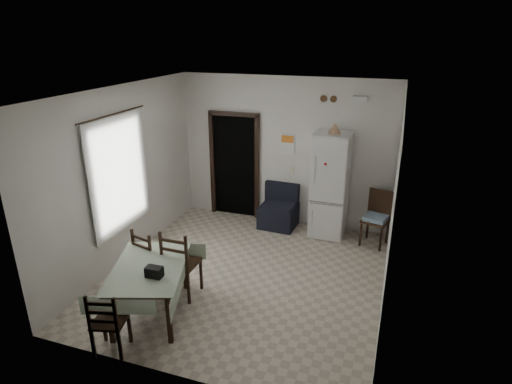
{
  "coord_description": "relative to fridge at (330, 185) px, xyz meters",
  "views": [
    {
      "loc": [
        2.06,
        -5.56,
        3.69
      ],
      "look_at": [
        0.0,
        0.5,
        1.25
      ],
      "focal_mm": 30.0,
      "sensor_mm": 36.0,
      "label": 1
    }
  ],
  "objects": [
    {
      "name": "dining_chair_far_right",
      "position": [
        -1.67,
        -2.7,
        -0.45
      ],
      "size": [
        0.47,
        0.47,
        1.08
      ],
      "primitive_type": null,
      "rotation": [
        0.0,
        0.0,
        3.13
      ],
      "color": "black",
      "rests_on": "ground"
    },
    {
      "name": "dining_chair_near_head",
      "position": [
        -1.92,
        -4.06,
        -0.55
      ],
      "size": [
        0.46,
        0.46,
        0.88
      ],
      "primitive_type": null,
      "rotation": [
        0.0,
        0.0,
        3.39
      ],
      "color": "black",
      "rests_on": "ground"
    },
    {
      "name": "vent_right",
      "position": [
        -0.09,
        0.3,
        1.53
      ],
      "size": [
        0.12,
        0.03,
        0.12
      ],
      "primitive_type": "cylinder",
      "rotation": [
        1.57,
        0.0,
        0.0
      ],
      "color": "brown",
      "rests_on": "ground"
    },
    {
      "name": "emergency_light",
      "position": [
        0.38,
        0.28,
        1.56
      ],
      "size": [
        0.25,
        0.07,
        0.09
      ],
      "primitive_type": "cube",
      "color": "white",
      "rests_on": "ground"
    },
    {
      "name": "dining_table",
      "position": [
        -1.86,
        -3.25,
        -0.62
      ],
      "size": [
        1.33,
        1.63,
        0.73
      ],
      "primitive_type": null,
      "rotation": [
        0.0,
        0.0,
        0.33
      ],
      "color": "#9DAE95",
      "rests_on": "ground"
    },
    {
      "name": "corner_chair",
      "position": [
        0.88,
        -0.18,
        -0.49
      ],
      "size": [
        0.53,
        0.53,
        1.0
      ],
      "primitive_type": null,
      "rotation": [
        0.0,
        0.0,
        -0.25
      ],
      "color": "black",
      "rests_on": "ground"
    },
    {
      "name": "black_bag",
      "position": [
        -1.65,
        -3.44,
        -0.19
      ],
      "size": [
        0.22,
        0.14,
        0.14
      ],
      "primitive_type": "cube",
      "rotation": [
        0.0,
        0.0,
        0.03
      ],
      "color": "black",
      "rests_on": "dining_table"
    },
    {
      "name": "doorway",
      "position": [
        -2.02,
        0.52,
        0.07
      ],
      "size": [
        1.06,
        0.52,
        2.22
      ],
      "color": "black",
      "rests_on": "ground"
    },
    {
      "name": "vent_left",
      "position": [
        -0.27,
        0.3,
        1.53
      ],
      "size": [
        0.12,
        0.03,
        0.12
      ],
      "primitive_type": "cylinder",
      "rotation": [
        1.57,
        0.0,
        0.0
      ],
      "color": "brown",
      "rests_on": "ground"
    },
    {
      "name": "window_recess",
      "position": [
        -3.12,
        -2.13,
        0.56
      ],
      "size": [
        0.1,
        1.2,
        1.6
      ],
      "primitive_type": "cube",
      "color": "silver",
      "rests_on": "ground"
    },
    {
      "name": "curtain",
      "position": [
        -3.01,
        -2.13,
        0.56
      ],
      "size": [
        0.02,
        1.45,
        1.85
      ],
      "primitive_type": "cube",
      "color": "silver",
      "rests_on": "ground"
    },
    {
      "name": "tan_cone",
      "position": [
        0.02,
        -0.03,
        1.08
      ],
      "size": [
        0.25,
        0.25,
        0.19
      ],
      "primitive_type": "cone",
      "rotation": [
        0.0,
        0.0,
        0.1
      ],
      "color": "tan",
      "rests_on": "fridge"
    },
    {
      "name": "fridge",
      "position": [
        0.0,
        0.0,
        0.0
      ],
      "size": [
        0.66,
        0.66,
        1.97
      ],
      "primitive_type": null,
      "rotation": [
        0.0,
        0.0,
        -0.03
      ],
      "color": "silver",
      "rests_on": "ground"
    },
    {
      "name": "ceiling",
      "position": [
        -0.97,
        -1.93,
        1.91
      ],
      "size": [
        4.2,
        4.5,
        0.02
      ],
      "primitive_type": null,
      "color": "white",
      "rests_on": "ground"
    },
    {
      "name": "light_switch",
      "position": [
        -0.82,
        0.31,
        0.11
      ],
      "size": [
        0.08,
        0.02,
        0.12
      ],
      "primitive_type": "cube",
      "color": "beige",
      "rests_on": "ground"
    },
    {
      "name": "dining_chair_far_left",
      "position": [
        -2.2,
        -2.64,
        -0.5
      ],
      "size": [
        0.52,
        0.52,
        0.98
      ],
      "primitive_type": null,
      "rotation": [
        0.0,
        0.0,
        2.87
      ],
      "color": "black",
      "rests_on": "ground"
    },
    {
      "name": "wall_left",
      "position": [
        -3.07,
        -1.93,
        0.46
      ],
      "size": [
        0.02,
        4.5,
        2.9
      ],
      "primitive_type": null,
      "color": "silver",
      "rests_on": "ground"
    },
    {
      "name": "ground",
      "position": [
        -0.97,
        -1.93,
        -0.99
      ],
      "size": [
        4.5,
        4.5,
        0.0
      ],
      "primitive_type": "plane",
      "color": "#C0B19C",
      "rests_on": "ground"
    },
    {
      "name": "navy_seat",
      "position": [
        -0.98,
        -0.0,
        -0.57
      ],
      "size": [
        0.73,
        0.71,
        0.84
      ],
      "primitive_type": null,
      "rotation": [
        0.0,
        0.0,
        -0.06
      ],
      "color": "black",
      "rests_on": "ground"
    },
    {
      "name": "wall_back",
      "position": [
        -0.97,
        0.32,
        0.46
      ],
      "size": [
        4.2,
        0.02,
        2.9
      ],
      "primitive_type": null,
      "color": "silver",
      "rests_on": "ground"
    },
    {
      "name": "wall_right",
      "position": [
        1.13,
        -1.93,
        0.46
      ],
      "size": [
        0.02,
        4.5,
        2.9
      ],
      "primitive_type": null,
      "color": "silver",
      "rests_on": "ground"
    },
    {
      "name": "calendar",
      "position": [
        -0.92,
        0.31,
        0.63
      ],
      "size": [
        0.28,
        0.02,
        0.4
      ],
      "primitive_type": "cube",
      "color": "white",
      "rests_on": "ground"
    },
    {
      "name": "wall_front",
      "position": [
        -0.97,
        -4.18,
        0.46
      ],
      "size": [
        4.2,
        0.02,
        2.9
      ],
      "primitive_type": null,
      "color": "silver",
      "rests_on": "ground"
    },
    {
      "name": "curtain_rod",
      "position": [
        -3.0,
        -2.13,
        1.51
      ],
      "size": [
        0.02,
        1.6,
        0.02
      ],
      "primitive_type": "cylinder",
      "rotation": [
        1.57,
        0.0,
        0.0
      ],
      "color": "black",
      "rests_on": "ground"
    },
    {
      "name": "calendar_image",
      "position": [
        -0.92,
        0.3,
        0.73
      ],
      "size": [
        0.24,
        0.01,
        0.14
      ],
      "primitive_type": "cube",
      "color": "orange",
      "rests_on": "ground"
    }
  ]
}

